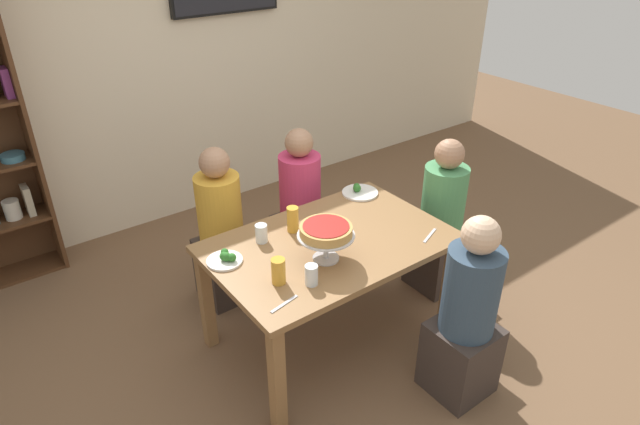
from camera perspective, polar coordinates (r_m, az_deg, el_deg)
ground_plane at (r=3.68m, az=0.95°, el=-12.77°), size 12.00×12.00×0.00m
rear_partition at (r=4.78m, az=-15.79°, el=15.47°), size 8.00×0.12×2.80m
dining_table at (r=3.28m, az=1.05°, el=-4.44°), size 1.42×0.93×0.74m
diner_far_right at (r=4.02m, az=-2.06°, el=-0.07°), size 0.34×0.34×1.15m
diner_far_left at (r=3.79m, az=-10.20°, el=-2.54°), size 0.34×0.34×1.15m
diner_near_right at (r=3.14m, az=15.03°, el=-10.99°), size 0.34×0.34×1.15m
diner_head_east at (r=3.94m, az=12.47°, el=-1.46°), size 0.34×0.34×1.15m
deep_dish_pizza_stand at (r=2.98m, az=0.63°, el=-2.11°), size 0.32×0.32×0.22m
salad_plate_near_diner at (r=3.76m, az=4.13°, el=2.22°), size 0.25×0.25×0.07m
salad_plate_far_diner at (r=3.08m, az=-9.85°, el=-4.77°), size 0.20×0.20×0.07m
beer_glass_amber_tall at (r=3.29m, az=-2.87°, el=-0.72°), size 0.07×0.07×0.16m
beer_glass_amber_short at (r=2.86m, az=-4.38°, el=-6.13°), size 0.08×0.08×0.14m
water_glass_clear_near at (r=2.85m, az=-0.91°, el=-6.55°), size 0.07×0.07×0.12m
water_glass_clear_far at (r=3.22m, az=-6.16°, el=-2.18°), size 0.07×0.07×0.11m
cutlery_fork_near at (r=3.34m, az=11.41°, el=-2.37°), size 0.17×0.08×0.00m
cutlery_knife_near at (r=2.76m, az=-3.76°, el=-9.52°), size 0.18×0.05×0.00m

